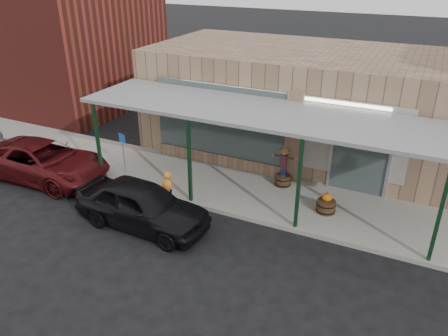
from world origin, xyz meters
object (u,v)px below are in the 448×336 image
at_px(handicap_sign, 123,148).
at_px(car_maroon, 44,161).
at_px(barrel_scarecrow, 283,172).
at_px(barrel_pumpkin, 326,205).
at_px(parked_sedan, 142,205).

relative_size(handicap_sign, car_maroon, 0.31).
xyz_separation_m(barrel_scarecrow, barrel_pumpkin, (1.81, -1.13, -0.24)).
xyz_separation_m(parked_sedan, car_maroon, (-5.13, 1.06, -0.03)).
height_order(barrel_scarecrow, parked_sedan, barrel_scarecrow).
height_order(barrel_scarecrow, barrel_pumpkin, barrel_scarecrow).
bearing_deg(parked_sedan, barrel_pumpkin, -57.10).
distance_m(barrel_scarecrow, handicap_sign, 5.86).
distance_m(barrel_pumpkin, handicap_sign, 7.47).
xyz_separation_m(barrel_scarecrow, parked_sedan, (-3.09, -4.08, 0.08)).
bearing_deg(barrel_pumpkin, car_maroon, -169.33).
relative_size(parked_sedan, car_maroon, 0.86).
distance_m(barrel_pumpkin, parked_sedan, 5.73).
distance_m(handicap_sign, parked_sedan, 3.52).
height_order(barrel_pumpkin, parked_sedan, parked_sedan).
bearing_deg(handicap_sign, barrel_scarecrow, 31.33).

